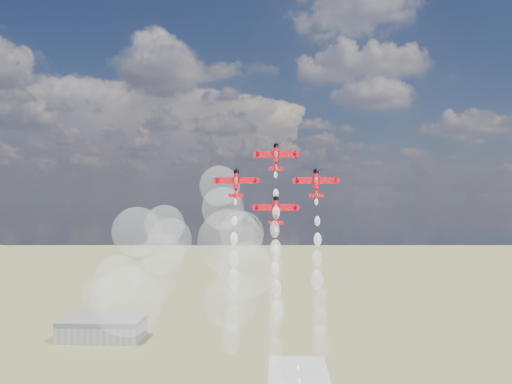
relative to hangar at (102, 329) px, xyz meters
The scene contains 10 objects.
hangar is the anchor object (origin of this frame).
plane_lead 221.84m from the hangar, 56.90° to the right, with size 12.20×4.89×8.51m.
plane_left 214.65m from the hangar, 60.20° to the right, with size 12.20×4.89×8.51m.
plane_right 226.57m from the hangar, 54.50° to the right, with size 12.20×4.89×8.51m.
plane_slot 219.20m from the hangar, 57.62° to the right, with size 12.20×4.89×8.51m.
smoke_trail_lead 217.39m from the hangar, 58.43° to the right, with size 5.41×13.87×41.80m.
smoke_trail_left 211.51m from the hangar, 61.68° to the right, with size 5.21×13.89×40.58m.
smoke_trail_right 224.04m from the hangar, 56.11° to the right, with size 5.10×14.06×41.58m.
smoke_trail_slot 217.62m from the hangar, 59.16° to the right, with size 5.31×13.87×40.39m.
drifted_smoke_cloud 185.01m from the hangar, 62.81° to the right, with size 63.91×40.62×54.40m.
Camera 1 is at (-8.95, -152.45, 88.44)m, focal length 38.00 mm.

